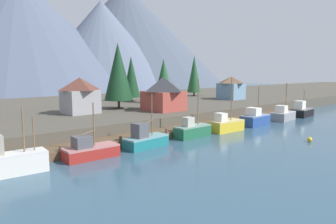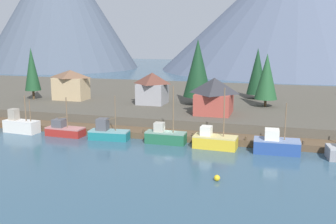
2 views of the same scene
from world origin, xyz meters
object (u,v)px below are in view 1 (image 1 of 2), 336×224
Objects in this scene: fishing_boat_grey at (283,115)px; house_red at (163,93)px; fishing_boat_white at (12,162)px; fishing_boat_blue at (255,119)px; fishing_boat_red at (90,150)px; conifer_mid_left at (164,78)px; house_grey at (80,95)px; house_blue at (231,88)px; fishing_boat_black at (301,111)px; fishing_boat_yellow at (226,125)px; conifer_mid_right at (194,74)px; fishing_boat_teal at (145,140)px; channel_buoy at (310,140)px; fishing_boat_green at (192,130)px; conifer_back_left at (118,72)px; conifer_near_right at (131,77)px.

fishing_boat_grey is 1.08× the size of house_red.
fishing_boat_blue reaches higher than fishing_boat_white.
conifer_mid_left is at bearing 38.50° from fishing_boat_red.
fishing_boat_white is 0.91× the size of house_red.
house_grey is (16.96, 19.77, 4.50)m from fishing_boat_white.
fishing_boat_white is at bearing -162.23° from house_blue.
house_red is (-28.92, 13.57, 4.60)m from fishing_boat_black.
fishing_boat_yellow reaches higher than house_grey.
house_grey is at bearing 131.99° from fishing_boat_yellow.
fishing_boat_grey is 36.93m from conifer_mid_right.
house_blue is at bearing 22.70° from fishing_boat_white.
fishing_boat_white is 33.79m from house_red.
fishing_boat_yellow is (24.90, -0.17, 0.14)m from fishing_boat_red.
fishing_boat_black is (59.76, -0.54, -0.07)m from fishing_boat_white.
channel_buoy is at bearing -38.73° from fishing_boat_teal.
fishing_boat_black is at bearing -6.87° from fishing_boat_grey.
house_grey reaches higher than fishing_boat_white.
channel_buoy is at bearing -76.40° from fishing_boat_yellow.
fishing_boat_green is 0.99× the size of fishing_boat_yellow.
conifer_mid_left is at bearing 6.57° from conifer_back_left.
conifer_back_left reaches higher than house_red.
channel_buoy is at bearing -53.31° from fishing_boat_green.
fishing_boat_black is 20.39m from house_blue.
fishing_boat_blue is at bearing -50.03° from house_red.
channel_buoy is (10.15, -13.38, -0.75)m from fishing_boat_green.
house_grey is 9.14× the size of channel_buoy.
fishing_boat_red is 63.70m from conifer_mid_right.
house_blue is 0.59× the size of conifer_mid_left.
conifer_mid_right is at bearing 26.99° from conifer_mid_left.
conifer_back_left is at bearing -160.14° from conifer_mid_right.
house_red is at bearing 140.22° from fishing_boat_grey.
conifer_back_left is (26.04, 21.30, 8.65)m from fishing_boat_white.
fishing_boat_blue is at bearing -83.80° from conifer_mid_left.
fishing_boat_red is at bearing 5.35° from fishing_boat_white.
conifer_mid_left is at bearing 110.88° from fishing_boat_grey.
conifer_near_right is (3.80, 32.60, 7.52)m from fishing_boat_yellow.
fishing_boat_yellow is 24.24m from conifer_back_left.
fishing_boat_grey is at bearing -40.56° from conifer_back_left.
house_red reaches higher than fishing_boat_teal.
house_blue is 15.21m from conifer_mid_right.
house_grey is (0.73, 19.84, 4.69)m from fishing_boat_teal.
fishing_boat_green is at bearing 171.68° from fishing_boat_grey.
fishing_boat_blue is (41.88, -0.14, -0.02)m from fishing_boat_white.
house_blue is (43.47, -0.41, -0.15)m from house_grey.
conifer_back_left is at bearing 44.21° from fishing_boat_white.
channel_buoy is (18.77, -32.85, -5.42)m from house_grey.
house_red reaches higher than fishing_boat_yellow.
house_red is 10.40m from conifer_back_left.
fishing_boat_yellow is 1.17× the size of fishing_boat_grey.
house_grey reaches higher than house_blue.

